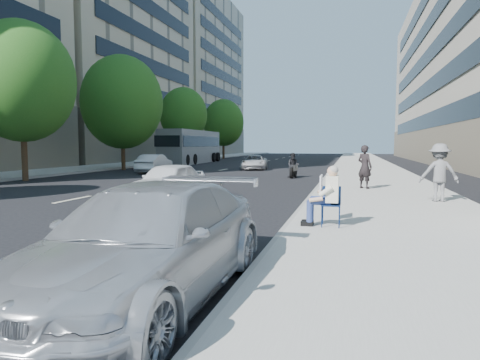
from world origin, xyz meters
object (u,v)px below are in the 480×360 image
(pedestrian_woman, at_px, (365,167))
(white_sedan_far, at_px, (255,162))
(white_sedan_near, at_px, (168,181))
(motorcycle, at_px, (293,167))
(white_sedan_mid, at_px, (154,164))
(bus, at_px, (192,147))
(jogger, at_px, (439,173))
(parked_sedan, at_px, (148,242))
(seated_protester, at_px, (326,193))

(pedestrian_woman, relative_size, white_sedan_far, 0.44)
(pedestrian_woman, xyz_separation_m, white_sedan_near, (-6.60, -4.16, -0.37))
(white_sedan_far, xyz_separation_m, motorcycle, (3.89, -7.22, 0.10))
(white_sedan_mid, distance_m, white_sedan_far, 7.86)
(bus, bearing_deg, white_sedan_near, -72.05)
(jogger, relative_size, white_sedan_far, 0.46)
(white_sedan_near, bearing_deg, jogger, 8.49)
(motorcycle, bearing_deg, white_sedan_near, -99.66)
(bus, bearing_deg, jogger, -57.04)
(parked_sedan, height_order, bus, bus)
(white_sedan_mid, height_order, bus, bus)
(parked_sedan, xyz_separation_m, motorcycle, (-0.80, 19.78, -0.07))
(white_sedan_far, bearing_deg, jogger, -68.84)
(parked_sedan, relative_size, motorcycle, 2.36)
(seated_protester, relative_size, white_sedan_mid, 0.35)
(seated_protester, relative_size, white_sedan_far, 0.34)
(parked_sedan, xyz_separation_m, white_sedan_mid, (-10.37, 21.57, -0.08))
(white_sedan_mid, xyz_separation_m, bus, (-3.03, 14.82, 1.02))
(pedestrian_woman, bearing_deg, parked_sedan, 115.02)
(motorcycle, bearing_deg, pedestrian_woman, -56.17)
(white_sedan_near, height_order, bus, bus)
(motorcycle, bearing_deg, white_sedan_far, 123.33)
(seated_protester, relative_size, motorcycle, 0.64)
(white_sedan_near, relative_size, white_sedan_mid, 1.00)
(white_sedan_near, height_order, white_sedan_far, white_sedan_near)
(jogger, height_order, motorcycle, jogger)
(jogger, relative_size, motorcycle, 0.87)
(bus, bearing_deg, motorcycle, -54.31)
(bus, bearing_deg, seated_protester, -65.82)
(white_sedan_far, height_order, motorcycle, motorcycle)
(jogger, bearing_deg, parked_sedan, 59.10)
(seated_protester, height_order, motorcycle, seated_protester)
(white_sedan_far, bearing_deg, pedestrian_woman, -69.38)
(parked_sedan, height_order, white_sedan_mid, parked_sedan)
(jogger, distance_m, bus, 32.59)
(white_sedan_near, bearing_deg, motorcycle, 79.27)
(seated_protester, xyz_separation_m, parked_sedan, (-1.89, -4.58, -0.17))
(seated_protester, height_order, pedestrian_woman, pedestrian_woman)
(parked_sedan, height_order, white_sedan_near, parked_sedan)
(pedestrian_woman, bearing_deg, white_sedan_near, 69.98)
(pedestrian_woman, height_order, white_sedan_near, pedestrian_woman)
(jogger, height_order, parked_sedan, jogger)
(white_sedan_near, distance_m, motorcycle, 11.32)
(white_sedan_near, relative_size, bus, 0.31)
(white_sedan_near, height_order, white_sedan_mid, white_sedan_near)
(pedestrian_woman, distance_m, white_sedan_near, 7.81)
(seated_protester, bearing_deg, white_sedan_mid, 125.82)
(seated_protester, distance_m, jogger, 5.86)
(parked_sedan, xyz_separation_m, white_sedan_near, (-3.66, 8.83, -0.06))
(jogger, xyz_separation_m, white_sedan_mid, (-15.41, 12.05, -0.42))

